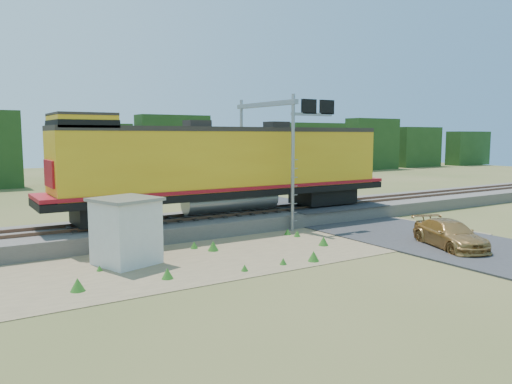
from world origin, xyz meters
TOP-DOWN VIEW (x-y plane):
  - ground at (0.00, 0.00)m, footprint 140.00×140.00m
  - ballast at (0.00, 6.00)m, footprint 70.00×5.00m
  - rails at (0.00, 6.00)m, footprint 70.00×1.54m
  - dirt_shoulder at (-2.00, 0.50)m, footprint 26.00×8.00m
  - road at (7.00, 0.74)m, footprint 7.00×66.00m
  - tree_line_north at (0.00, 38.00)m, footprint 130.00×3.00m
  - weed_clumps at (-3.50, 0.10)m, footprint 15.00×6.20m
  - locomotive at (-0.27, 6.00)m, footprint 21.27×3.24m
  - shed at (-7.80, 1.04)m, footprint 2.99×2.99m
  - signal_gantry at (2.81, 5.32)m, footprint 3.03×6.20m
  - car at (6.26, -4.27)m, footprint 3.33×4.92m

SIDE VIEW (x-z plane):
  - ground at x=0.00m, z-range 0.00..0.00m
  - weed_clumps at x=-3.50m, z-range -0.28..0.28m
  - dirt_shoulder at x=-2.00m, z-range 0.00..0.03m
  - road at x=7.00m, z-range -0.34..0.52m
  - ballast at x=0.00m, z-range 0.00..0.80m
  - car at x=6.26m, z-range 0.00..1.32m
  - rails at x=0.00m, z-range 0.80..0.96m
  - shed at x=-7.80m, z-range 0.02..2.84m
  - tree_line_north at x=0.00m, z-range -0.18..6.32m
  - locomotive at x=-0.27m, z-range 0.92..6.41m
  - signal_gantry at x=2.81m, z-range 1.87..9.52m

